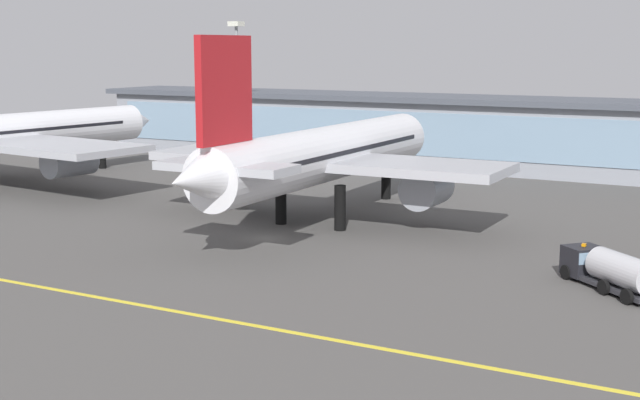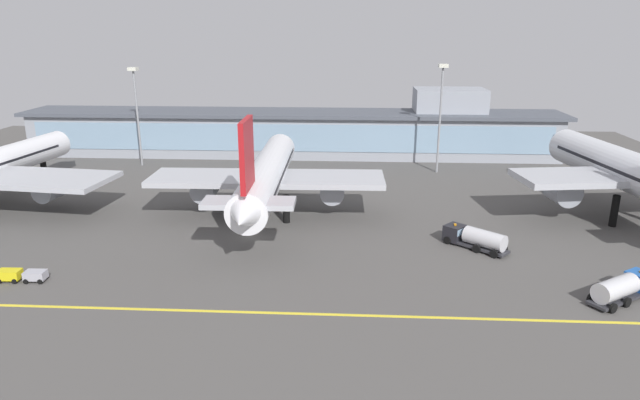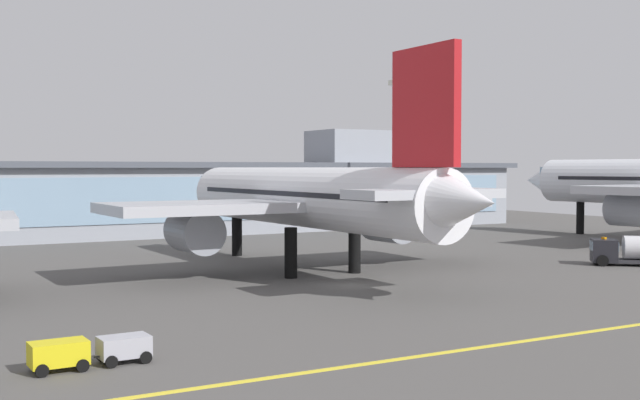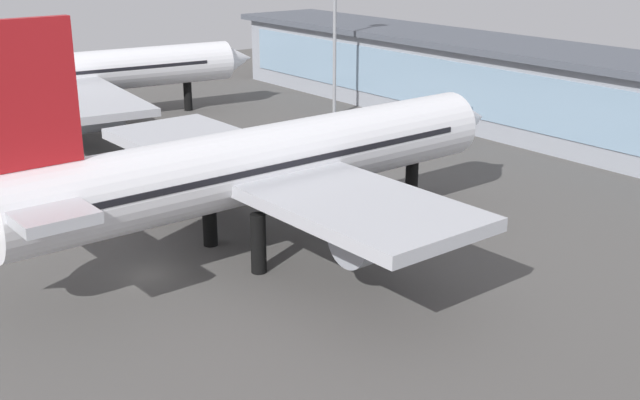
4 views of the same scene
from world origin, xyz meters
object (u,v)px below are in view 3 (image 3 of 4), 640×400
Objects in this scene: baggage_tug_near at (89,351)px; apron_light_mast_west at (397,132)px; service_truck_far at (636,250)px; airliner_near_right at (307,199)px.

apron_light_mast_west is at bearing -137.41° from baggage_tug_near.
airliner_near_right is at bearing 20.19° from service_truck_far.
apron_light_mast_west is (1.04, 41.88, 13.01)m from service_truck_far.
airliner_near_right is 32.49m from service_truck_far.
apron_light_mast_west reaches higher than baggage_tug_near.
baggage_tug_near is 0.26× the size of apron_light_mast_west.
airliner_near_right is at bearing -135.68° from apron_light_mast_west.
baggage_tug_near is at bearing -135.46° from apron_light_mast_west.
apron_light_mast_west reaches higher than service_truck_far.
baggage_tug_near is (-25.54, -25.36, -5.86)m from airliner_near_right.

